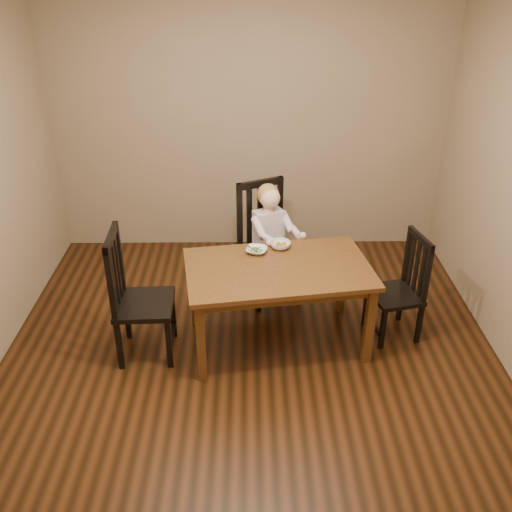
{
  "coord_description": "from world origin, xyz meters",
  "views": [
    {
      "loc": [
        -0.0,
        -3.67,
        2.93
      ],
      "look_at": [
        0.05,
        0.25,
        0.78
      ],
      "focal_mm": 40.0,
      "sensor_mm": 36.0,
      "label": 1
    }
  ],
  "objects_px": {
    "chair_right": "(401,289)",
    "bowl_veg": "(280,245)",
    "dining_table": "(278,276)",
    "chair_child": "(266,244)",
    "chair_left": "(137,298)",
    "bowl_peas": "(257,250)",
    "toddler": "(269,231)"
  },
  "relations": [
    {
      "from": "chair_right",
      "to": "toddler",
      "type": "height_order",
      "value": "toddler"
    },
    {
      "from": "chair_child",
      "to": "chair_left",
      "type": "relative_size",
      "value": 1.01
    },
    {
      "from": "chair_child",
      "to": "toddler",
      "type": "relative_size",
      "value": 1.87
    },
    {
      "from": "toddler",
      "to": "bowl_veg",
      "type": "height_order",
      "value": "toddler"
    },
    {
      "from": "chair_right",
      "to": "bowl_veg",
      "type": "relative_size",
      "value": 5.31
    },
    {
      "from": "chair_left",
      "to": "chair_right",
      "type": "xyz_separation_m",
      "value": [
        2.12,
        0.23,
        -0.08
      ]
    },
    {
      "from": "chair_left",
      "to": "toddler",
      "type": "xyz_separation_m",
      "value": [
        1.06,
        0.84,
        0.16
      ]
    },
    {
      "from": "chair_right",
      "to": "bowl_peas",
      "type": "relative_size",
      "value": 5.47
    },
    {
      "from": "chair_left",
      "to": "dining_table",
      "type": "bearing_deg",
      "value": 94.08
    },
    {
      "from": "chair_right",
      "to": "dining_table",
      "type": "bearing_deg",
      "value": 83.33
    },
    {
      "from": "chair_child",
      "to": "toddler",
      "type": "distance_m",
      "value": 0.16
    },
    {
      "from": "chair_child",
      "to": "toddler",
      "type": "height_order",
      "value": "chair_child"
    },
    {
      "from": "dining_table",
      "to": "chair_right",
      "type": "bearing_deg",
      "value": 6.28
    },
    {
      "from": "chair_right",
      "to": "toddler",
      "type": "xyz_separation_m",
      "value": [
        -1.06,
        0.61,
        0.23
      ]
    },
    {
      "from": "chair_child",
      "to": "bowl_veg",
      "type": "height_order",
      "value": "chair_child"
    },
    {
      "from": "bowl_peas",
      "to": "chair_child",
      "type": "bearing_deg",
      "value": 79.56
    },
    {
      "from": "chair_left",
      "to": "chair_right",
      "type": "distance_m",
      "value": 2.14
    },
    {
      "from": "dining_table",
      "to": "chair_right",
      "type": "height_order",
      "value": "chair_right"
    },
    {
      "from": "toddler",
      "to": "dining_table",
      "type": "bearing_deg",
      "value": 68.92
    },
    {
      "from": "bowl_peas",
      "to": "chair_right",
      "type": "bearing_deg",
      "value": -6.0
    },
    {
      "from": "bowl_peas",
      "to": "bowl_veg",
      "type": "height_order",
      "value": "bowl_veg"
    },
    {
      "from": "bowl_veg",
      "to": "chair_left",
      "type": "bearing_deg",
      "value": -158.84
    },
    {
      "from": "chair_right",
      "to": "toddler",
      "type": "distance_m",
      "value": 1.25
    },
    {
      "from": "chair_child",
      "to": "bowl_veg",
      "type": "xyz_separation_m",
      "value": [
        0.1,
        -0.45,
        0.22
      ]
    },
    {
      "from": "dining_table",
      "to": "toddler",
      "type": "distance_m",
      "value": 0.72
    },
    {
      "from": "chair_child",
      "to": "chair_left",
      "type": "xyz_separation_m",
      "value": [
        -1.03,
        -0.89,
        -0.01
      ]
    },
    {
      "from": "chair_right",
      "to": "bowl_veg",
      "type": "height_order",
      "value": "chair_right"
    },
    {
      "from": "chair_left",
      "to": "bowl_peas",
      "type": "xyz_separation_m",
      "value": [
        0.94,
        0.36,
        0.22
      ]
    },
    {
      "from": "toddler",
      "to": "bowl_peas",
      "type": "bearing_deg",
      "value": 51.16
    },
    {
      "from": "dining_table",
      "to": "chair_right",
      "type": "relative_size",
      "value": 1.69
    },
    {
      "from": "toddler",
      "to": "bowl_veg",
      "type": "distance_m",
      "value": 0.41
    },
    {
      "from": "chair_child",
      "to": "bowl_veg",
      "type": "distance_m",
      "value": 0.51
    }
  ]
}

